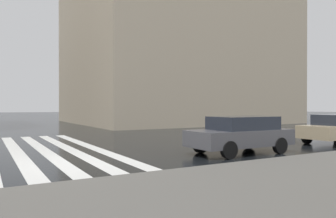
# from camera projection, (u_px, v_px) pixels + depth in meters

# --- Properties ---
(ground_plane) EXTENTS (220.00, 220.00, 0.00)m
(ground_plane) POSITION_uv_depth(u_px,v_px,m) (70.00, 164.00, 10.02)
(ground_plane) COLOR black
(zebra_crossing) EXTENTS (13.00, 4.50, 0.01)m
(zebra_crossing) POSITION_uv_depth(u_px,v_px,m) (42.00, 149.00, 13.38)
(zebra_crossing) COLOR silver
(zebra_crossing) RESTS_ON ground_plane
(haussmann_block_corner) EXTENTS (19.96, 22.20, 19.61)m
(haussmann_block_corner) POSITION_uv_depth(u_px,v_px,m) (173.00, 41.00, 38.00)
(haussmann_block_corner) COLOR tan
(haussmann_block_corner) RESTS_ON ground_plane
(car_dark_grey) EXTENTS (1.85, 4.10, 1.41)m
(car_dark_grey) POSITION_uv_depth(u_px,v_px,m) (241.00, 134.00, 12.24)
(car_dark_grey) COLOR #4C4C51
(car_dark_grey) RESTS_ON ground_plane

